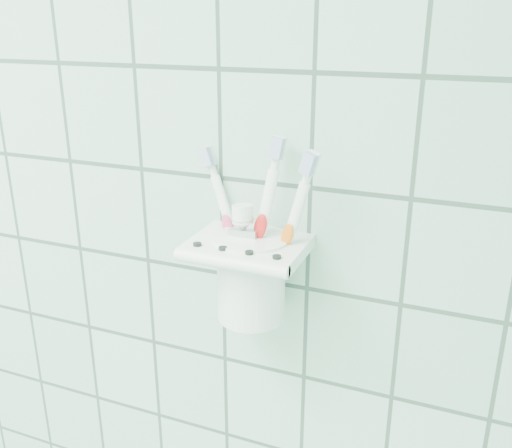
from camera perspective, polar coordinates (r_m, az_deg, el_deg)
holder_bracket at (r=0.68m, az=-0.74°, el=-2.37°), size 0.14×0.11×0.04m
cup at (r=0.70m, az=-0.48°, el=-5.08°), size 0.09×0.09×0.11m
toothbrush_pink at (r=0.69m, az=-0.14°, el=-0.43°), size 0.08×0.04×0.21m
toothbrush_blue at (r=0.67m, az=-1.28°, el=-0.50°), size 0.04×0.04×0.22m
toothbrush_orange at (r=0.68m, az=1.23°, el=-0.38°), size 0.06×0.03×0.21m
toothpaste_tube at (r=0.68m, az=-1.12°, el=-3.01°), size 0.04×0.03×0.14m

